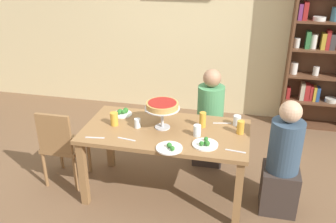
{
  "coord_description": "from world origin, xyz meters",
  "views": [
    {
      "loc": [
        0.72,
        -3.05,
        2.38
      ],
      "look_at": [
        0.0,
        0.1,
        0.89
      ],
      "focal_mm": 38.82,
      "sensor_mm": 36.0,
      "label": 1
    }
  ],
  "objects": [
    {
      "name": "ground_plane",
      "position": [
        0.0,
        0.0,
        0.0
      ],
      "size": [
        12.0,
        12.0,
        0.0
      ],
      "primitive_type": "plane",
      "color": "brown"
    },
    {
      "name": "rear_partition",
      "position": [
        0.0,
        2.2,
        1.4
      ],
      "size": [
        8.0,
        0.12,
        2.8
      ],
      "primitive_type": "cube",
      "color": "beige",
      "rests_on": "ground_plane"
    },
    {
      "name": "dining_table",
      "position": [
        0.0,
        0.0,
        0.64
      ],
      "size": [
        1.61,
        0.83,
        0.74
      ],
      "color": "olive",
      "rests_on": "ground_plane"
    },
    {
      "name": "bookshelf",
      "position": [
        1.78,
        2.01,
        1.12
      ],
      "size": [
        1.1,
        0.3,
        2.21
      ],
      "color": "brown",
      "rests_on": "ground_plane"
    },
    {
      "name": "diner_far_right",
      "position": [
        0.35,
        0.72,
        0.49
      ],
      "size": [
        0.34,
        0.34,
        1.15
      ],
      "rotation": [
        0.0,
        0.0,
        -1.57
      ],
      "color": "#382D28",
      "rests_on": "ground_plane"
    },
    {
      "name": "diner_head_east",
      "position": [
        1.13,
        -0.0,
        0.49
      ],
      "size": [
        0.34,
        0.34,
        1.15
      ],
      "rotation": [
        0.0,
        0.0,
        3.14
      ],
      "color": "#382D28",
      "rests_on": "ground_plane"
    },
    {
      "name": "chair_head_west",
      "position": [
        -1.1,
        -0.08,
        0.49
      ],
      "size": [
        0.4,
        0.4,
        0.87
      ],
      "color": "olive",
      "rests_on": "ground_plane"
    },
    {
      "name": "deep_dish_pizza_stand",
      "position": [
        -0.04,
        0.03,
        0.96
      ],
      "size": [
        0.34,
        0.34,
        0.27
      ],
      "color": "silver",
      "rests_on": "dining_table"
    },
    {
      "name": "salad_plate_near_diner",
      "position": [
        0.41,
        -0.22,
        0.76
      ],
      "size": [
        0.23,
        0.23,
        0.06
      ],
      "color": "white",
      "rests_on": "dining_table"
    },
    {
      "name": "salad_plate_far_diner",
      "position": [
        -0.52,
        0.23,
        0.76
      ],
      "size": [
        0.2,
        0.2,
        0.07
      ],
      "color": "white",
      "rests_on": "dining_table"
    },
    {
      "name": "salad_plate_spare",
      "position": [
        0.12,
        -0.35,
        0.75
      ],
      "size": [
        0.24,
        0.24,
        0.06
      ],
      "color": "white",
      "rests_on": "dining_table"
    },
    {
      "name": "beer_glass_amber_tall",
      "position": [
        0.34,
        0.14,
        0.82
      ],
      "size": [
        0.07,
        0.07,
        0.15
      ],
      "primitive_type": "cylinder",
      "color": "gold",
      "rests_on": "dining_table"
    },
    {
      "name": "beer_glass_amber_short",
      "position": [
        -0.52,
        -0.01,
        0.81
      ],
      "size": [
        0.08,
        0.08,
        0.14
      ],
      "primitive_type": "cylinder",
      "color": "gold",
      "rests_on": "dining_table"
    },
    {
      "name": "beer_glass_amber_spare",
      "position": [
        0.71,
        0.08,
        0.81
      ],
      "size": [
        0.07,
        0.07,
        0.13
      ],
      "primitive_type": "cylinder",
      "color": "gold",
      "rests_on": "dining_table"
    },
    {
      "name": "water_glass_clear_near",
      "position": [
        -0.28,
        -0.01,
        0.79
      ],
      "size": [
        0.06,
        0.06,
        0.09
      ],
      "primitive_type": "cylinder",
      "color": "white",
      "rests_on": "dining_table"
    },
    {
      "name": "water_glass_clear_far",
      "position": [
        0.67,
        0.25,
        0.79
      ],
      "size": [
        0.08,
        0.08,
        0.1
      ],
      "primitive_type": "cylinder",
      "color": "white",
      "rests_on": "dining_table"
    },
    {
      "name": "water_glass_clear_spare",
      "position": [
        0.32,
        -0.05,
        0.8
      ],
      "size": [
        0.07,
        0.07,
        0.11
      ],
      "primitive_type": "cylinder",
      "color": "white",
      "rests_on": "dining_table"
    },
    {
      "name": "cutlery_fork_near",
      "position": [
        -0.23,
        0.33,
        0.74
      ],
      "size": [
        0.18,
        0.07,
        0.0
      ],
      "primitive_type": "cube",
      "rotation": [
        0.0,
        0.0,
        2.86
      ],
      "color": "silver",
      "rests_on": "dining_table"
    },
    {
      "name": "cutlery_knife_near",
      "position": [
        0.52,
        0.26,
        0.74
      ],
      "size": [
        0.18,
        0.05,
        0.0
      ],
      "primitive_type": "cube",
      "rotation": [
        0.0,
        0.0,
        3.34
      ],
      "color": "silver",
      "rests_on": "dining_table"
    },
    {
      "name": "cutlery_fork_far",
      "position": [
        0.69,
        -0.26,
        0.74
      ],
      "size": [
        0.18,
        0.04,
        0.0
      ],
      "primitive_type": "cube",
      "rotation": [
        0.0,
        0.0,
        -0.12
      ],
      "color": "silver",
      "rests_on": "dining_table"
    },
    {
      "name": "cutlery_knife_far",
      "position": [
        -0.31,
        -0.27,
        0.74
      ],
      "size": [
        0.18,
        0.04,
        0.0
      ],
      "primitive_type": "cube",
      "rotation": [
        0.0,
        0.0,
        -0.15
      ],
      "color": "silver",
      "rests_on": "dining_table"
    },
    {
      "name": "cutlery_spare_fork",
      "position": [
        -0.61,
        -0.31,
        0.74
      ],
      "size": [
        0.18,
        0.04,
        0.0
      ],
      "primitive_type": "cube",
      "rotation": [
        0.0,
        0.0,
        0.13
      ],
      "color": "silver",
      "rests_on": "dining_table"
    }
  ]
}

